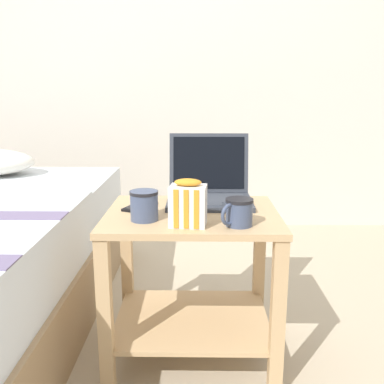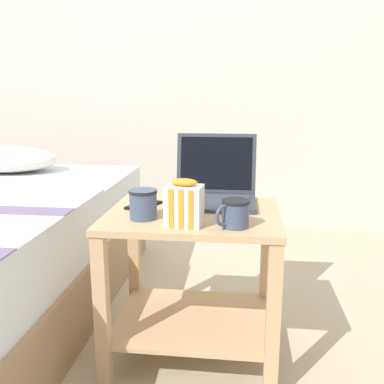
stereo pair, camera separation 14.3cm
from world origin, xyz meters
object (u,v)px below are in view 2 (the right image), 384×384
object	(u,v)px
laptop	(214,189)
mug_front_left	(143,203)
mug_front_right	(235,212)
cell_phone	(144,205)
snack_bag	(184,204)

from	to	relation	value
laptop	mug_front_left	size ratio (longest dim) A/B	2.33
mug_front_left	mug_front_right	xyz separation A→B (m)	(0.30, -0.06, -0.01)
mug_front_right	cell_phone	world-z (taller)	mug_front_right
laptop	cell_phone	bearing A→B (deg)	-158.69
cell_phone	mug_front_right	bearing A→B (deg)	-31.98
laptop	snack_bag	bearing A→B (deg)	-103.48
mug_front_left	laptop	bearing A→B (deg)	48.95
laptop	cell_phone	size ratio (longest dim) A/B	1.97
snack_bag	cell_phone	world-z (taller)	snack_bag
mug_front_right	cell_phone	distance (m)	0.40
snack_bag	laptop	bearing A→B (deg)	76.52
mug_front_left	mug_front_right	world-z (taller)	mug_front_left
laptop	cell_phone	distance (m)	0.27
mug_front_right	snack_bag	xyz separation A→B (m)	(-0.16, 0.00, 0.02)
laptop	snack_bag	distance (m)	0.31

